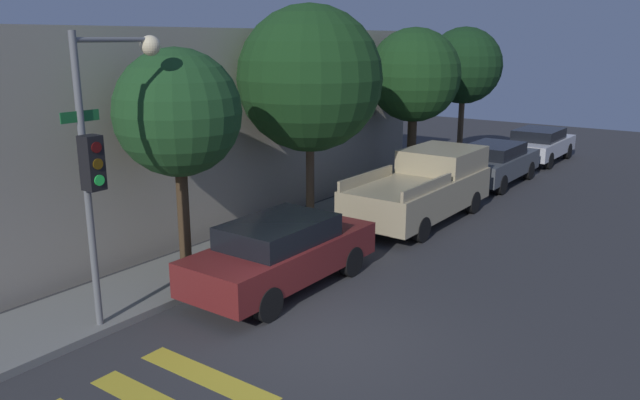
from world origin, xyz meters
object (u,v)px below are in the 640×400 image
(traffic_light_pole, at_px, (105,139))
(sedan_near_corner, at_px, (282,252))
(sedan_middle, at_px, (494,162))
(sedan_far_end, at_px, (539,144))
(tree_midblock, at_px, (310,79))
(tree_far_end, at_px, (414,76))
(tree_behind_truck, at_px, (464,66))
(tree_near_corner, at_px, (178,114))
(pickup_truck, at_px, (424,186))

(traffic_light_pole, xyz_separation_m, sedan_near_corner, (3.05, -1.27, -2.60))
(traffic_light_pole, distance_m, sedan_near_corner, 4.20)
(sedan_middle, height_order, sedan_far_end, sedan_middle)
(sedan_middle, height_order, tree_midblock, tree_midblock)
(sedan_near_corner, height_order, sedan_middle, sedan_near_corner)
(tree_far_end, height_order, tree_behind_truck, tree_behind_truck)
(sedan_far_end, bearing_deg, tree_near_corner, 173.36)
(tree_far_end, bearing_deg, sedan_far_end, -15.47)
(pickup_truck, xyz_separation_m, tree_behind_truck, (7.10, 2.05, 3.04))
(pickup_truck, height_order, sedan_middle, pickup_truck)
(pickup_truck, bearing_deg, sedan_near_corner, 180.00)
(pickup_truck, relative_size, sedan_middle, 1.18)
(sedan_near_corner, bearing_deg, tree_far_end, 12.25)
(tree_near_corner, bearing_deg, traffic_light_pole, -161.25)
(sedan_middle, xyz_separation_m, sedan_far_end, (5.07, 0.00, -0.03))
(sedan_middle, bearing_deg, pickup_truck, 180.00)
(traffic_light_pole, height_order, sedan_near_corner, traffic_light_pole)
(traffic_light_pole, bearing_deg, sedan_far_end, -3.65)
(tree_midblock, bearing_deg, tree_near_corner, 180.00)
(tree_far_end, bearing_deg, pickup_truck, -146.35)
(sedan_middle, bearing_deg, traffic_light_pole, 175.11)
(pickup_truck, xyz_separation_m, tree_midblock, (-2.65, 2.05, 3.06))
(sedan_far_end, relative_size, tree_midblock, 0.74)
(sedan_middle, distance_m, tree_far_end, 4.35)
(sedan_middle, height_order, tree_near_corner, tree_near_corner)
(tree_far_end, distance_m, tree_behind_truck, 4.03)
(sedan_far_end, relative_size, tree_behind_truck, 0.80)
(tree_midblock, height_order, tree_far_end, tree_midblock)
(sedan_far_end, relative_size, tree_far_end, 0.81)
(pickup_truck, bearing_deg, sedan_far_end, -0.00)
(tree_near_corner, relative_size, tree_behind_truck, 0.89)
(tree_far_end, bearing_deg, sedan_near_corner, -167.75)
(traffic_light_pole, xyz_separation_m, pickup_truck, (9.40, -1.27, -2.44))
(sedan_near_corner, height_order, tree_near_corner, tree_near_corner)
(tree_near_corner, distance_m, tree_far_end, 10.19)
(tree_near_corner, relative_size, tree_midblock, 0.83)
(sedan_far_end, height_order, tree_midblock, tree_midblock)
(tree_near_corner, height_order, tree_behind_truck, tree_behind_truck)
(tree_near_corner, xyz_separation_m, tree_far_end, (10.18, 0.00, 0.28))
(sedan_middle, relative_size, tree_near_corner, 0.93)
(sedan_middle, bearing_deg, sedan_far_end, 0.00)
(pickup_truck, relative_size, tree_midblock, 0.91)
(traffic_light_pole, bearing_deg, pickup_truck, -7.68)
(tree_far_end, bearing_deg, traffic_light_pole, -176.42)
(tree_midblock, xyz_separation_m, tree_far_end, (5.73, 0.00, -0.19))
(traffic_light_pole, height_order, tree_behind_truck, tree_behind_truck)
(tree_behind_truck, bearing_deg, sedan_near_corner, -171.35)
(sedan_far_end, distance_m, tree_midblock, 13.68)
(sedan_middle, bearing_deg, tree_behind_truck, 50.48)
(tree_near_corner, relative_size, tree_far_end, 0.91)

